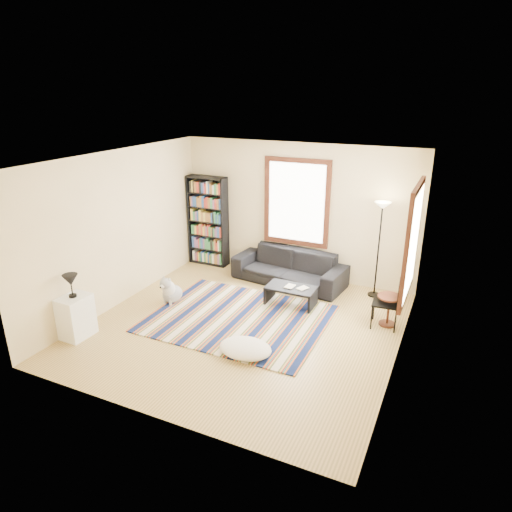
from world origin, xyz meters
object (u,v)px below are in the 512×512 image
at_px(side_table, 388,310).
at_px(dog, 172,288).
at_px(sofa, 289,267).
at_px(white_cabinet, 76,317).
at_px(coffee_table, 291,296).
at_px(folding_chair, 385,303).
at_px(bookshelf, 208,221).
at_px(floor_cushion, 245,348).
at_px(floor_lamp, 378,250).

bearing_deg(side_table, dog, -168.27).
bearing_deg(sofa, white_cabinet, -116.75).
bearing_deg(coffee_table, folding_chair, -3.28).
distance_m(white_cabinet, dog, 1.82).
height_order(bookshelf, white_cabinet, bookshelf).
height_order(bookshelf, dog, bookshelf).
height_order(sofa, white_cabinet, white_cabinet).
relative_size(floor_cushion, dog, 1.51).
bearing_deg(side_table, floor_lamp, 111.85).
bearing_deg(bookshelf, white_cabinet, -94.26).
bearing_deg(side_table, white_cabinet, -151.06).
relative_size(side_table, dog, 0.99).
bearing_deg(folding_chair, dog, -174.26).
distance_m(sofa, bookshelf, 2.18).
relative_size(coffee_table, folding_chair, 1.05).
height_order(sofa, coffee_table, sofa).
relative_size(floor_cushion, white_cabinet, 1.18).
bearing_deg(side_table, folding_chair, -124.51).
relative_size(floor_cushion, floor_lamp, 0.44).
height_order(bookshelf, floor_lamp, bookshelf).
bearing_deg(folding_chair, floor_lamp, 103.30).
bearing_deg(dog, sofa, 48.24).
bearing_deg(floor_cushion, white_cabinet, -166.51).
relative_size(sofa, coffee_table, 2.56).
relative_size(coffee_table, white_cabinet, 1.29).
bearing_deg(folding_chair, floor_cushion, -139.69).
height_order(floor_cushion, white_cabinet, white_cabinet).
bearing_deg(coffee_table, dog, -158.33).
xyz_separation_m(bookshelf, side_table, (4.22, -1.25, -0.73)).
height_order(sofa, side_table, sofa).
bearing_deg(bookshelf, folding_chair, -17.60).
bearing_deg(floor_cushion, bookshelf, 128.19).
relative_size(sofa, dog, 4.23).
bearing_deg(floor_cushion, folding_chair, 45.39).
bearing_deg(sofa, floor_cushion, -75.24).
xyz_separation_m(bookshelf, coffee_table, (2.46, -1.22, -0.82)).
xyz_separation_m(coffee_table, floor_cushion, (-0.03, -1.86, -0.08)).
relative_size(coffee_table, floor_lamp, 0.48).
xyz_separation_m(sofa, dog, (-1.66, -1.77, -0.06)).
distance_m(folding_chair, dog, 3.85).
bearing_deg(sofa, folding_chair, -19.26).
bearing_deg(coffee_table, bookshelf, 153.52).
distance_m(coffee_table, folding_chair, 1.73).
bearing_deg(bookshelf, floor_lamp, -2.57).
distance_m(sofa, white_cabinet, 4.18).
height_order(floor_cushion, side_table, side_table).
distance_m(coffee_table, side_table, 1.77).
xyz_separation_m(sofa, folding_chair, (2.12, -1.05, 0.09)).
xyz_separation_m(sofa, floor_lamp, (1.73, 0.10, 0.59)).
relative_size(floor_lamp, dog, 3.41).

